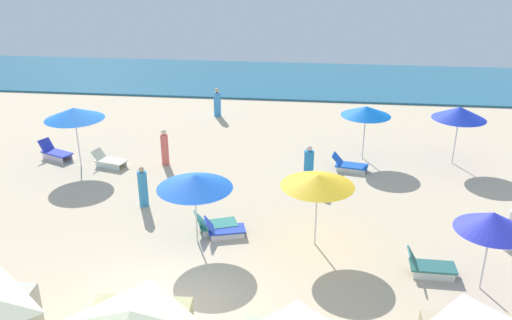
% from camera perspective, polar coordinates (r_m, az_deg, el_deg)
% --- Properties ---
extents(ground_plane, '(60.00, 60.00, 0.00)m').
position_cam_1_polar(ground_plane, '(14.60, -8.98, -15.24)').
color(ground_plane, beige).
extents(ocean, '(60.00, 10.36, 0.12)m').
position_cam_1_polar(ocean, '(37.11, 1.07, 8.71)').
color(ocean, '#246383').
rests_on(ocean, ground_plane).
extents(umbrella_0, '(2.25, 2.25, 2.38)m').
position_cam_1_polar(umbrella_0, '(16.08, 6.62, -2.19)').
color(umbrella_0, silver).
rests_on(umbrella_0, ground_plane).
extents(umbrella_1, '(2.13, 2.13, 2.37)m').
position_cam_1_polar(umbrella_1, '(23.17, 11.70, 5.16)').
color(umbrella_1, silver).
rests_on(umbrella_1, ground_plane).
extents(lounge_chair_1_0, '(1.56, 0.89, 0.66)m').
position_cam_1_polar(lounge_chair_1_0, '(22.43, 9.91, -0.51)').
color(lounge_chair_1_0, silver).
rests_on(lounge_chair_1_0, ground_plane).
extents(umbrella_2, '(2.41, 2.41, 2.57)m').
position_cam_1_polar(umbrella_2, '(23.02, -18.90, 4.74)').
color(umbrella_2, silver).
rests_on(umbrella_2, ground_plane).
extents(lounge_chair_2_0, '(1.64, 1.15, 0.79)m').
position_cam_1_polar(lounge_chair_2_0, '(24.89, -20.71, 0.78)').
color(lounge_chair_2_0, silver).
rests_on(lounge_chair_2_0, ground_plane).
extents(lounge_chair_2_1, '(1.53, 0.96, 0.67)m').
position_cam_1_polar(lounge_chair_2_1, '(23.33, -15.48, -0.05)').
color(lounge_chair_2_1, silver).
rests_on(lounge_chair_2_1, ground_plane).
extents(umbrella_3, '(2.34, 2.34, 2.31)m').
position_cam_1_polar(umbrella_3, '(16.24, -6.60, -2.31)').
color(umbrella_3, silver).
rests_on(umbrella_3, ground_plane).
extents(lounge_chair_3_0, '(1.42, 0.95, 0.64)m').
position_cam_1_polar(lounge_chair_3_0, '(17.36, -3.51, -7.42)').
color(lounge_chair_3_0, silver).
rests_on(lounge_chair_3_0, ground_plane).
extents(lounge_chair_3_1, '(1.51, 1.11, 0.69)m').
position_cam_1_polar(lounge_chair_3_1, '(17.64, -4.46, -6.85)').
color(lounge_chair_3_1, silver).
rests_on(lounge_chair_3_1, ground_plane).
extents(umbrella_4, '(2.21, 2.21, 2.52)m').
position_cam_1_polar(umbrella_4, '(23.67, 20.97, 4.73)').
color(umbrella_4, silver).
rests_on(umbrella_4, ground_plane).
extents(umbrella_5, '(1.91, 1.91, 2.36)m').
position_cam_1_polar(umbrella_5, '(15.24, 23.98, -6.03)').
color(umbrella_5, silver).
rests_on(umbrella_5, ground_plane).
extents(lounge_chair_5_0, '(1.39, 0.67, 0.76)m').
position_cam_1_polar(lounge_chair_5_0, '(16.20, 18.04, -10.76)').
color(lounge_chair_5_0, silver).
rests_on(lounge_chair_5_0, ground_plane).
extents(beachgoer_0, '(0.42, 0.42, 1.52)m').
position_cam_1_polar(beachgoer_0, '(19.41, -12.01, -2.93)').
color(beachgoer_0, '#3283BD').
rests_on(beachgoer_0, ground_plane).
extents(beachgoer_1, '(0.44, 0.44, 1.55)m').
position_cam_1_polar(beachgoer_1, '(29.02, -4.17, 6.06)').
color(beachgoer_1, '#3A8BD7').
rests_on(beachgoer_1, ground_plane).
extents(beachgoer_2, '(0.43, 0.43, 1.57)m').
position_cam_1_polar(beachgoer_2, '(22.82, -9.75, 1.26)').
color(beachgoer_2, '#D85F56').
rests_on(beachgoer_2, ground_plane).
extents(beachgoer_3, '(0.42, 0.42, 1.54)m').
position_cam_1_polar(beachgoer_3, '(18.10, 25.67, -6.69)').
color(beachgoer_3, white).
rests_on(beachgoer_3, ground_plane).
extents(beachgoer_4, '(0.50, 0.50, 1.54)m').
position_cam_1_polar(beachgoer_4, '(20.92, 5.67, -0.62)').
color(beachgoer_4, '#237DC4').
rests_on(beachgoer_4, ground_plane).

